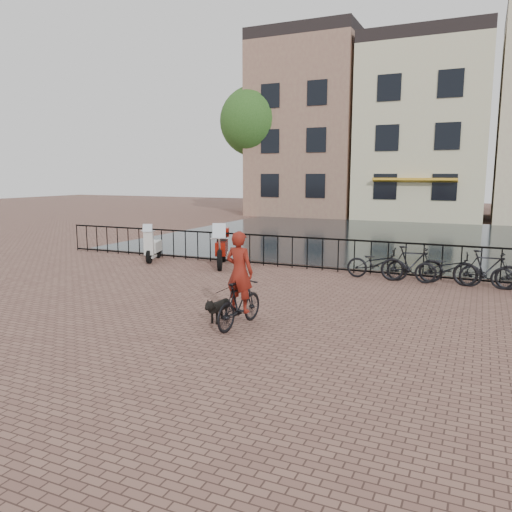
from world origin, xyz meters
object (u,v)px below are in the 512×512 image
at_px(cyclist, 239,285).
at_px(motorcycle, 222,243).
at_px(scooter, 153,241).
at_px(dog, 219,309).

relative_size(cyclist, motorcycle, 1.03).
bearing_deg(scooter, dog, -64.84).
bearing_deg(scooter, motorcycle, -18.30).
height_order(dog, motorcycle, motorcycle).
bearing_deg(motorcycle, dog, -86.01).
xyz_separation_m(cyclist, scooter, (-6.08, 5.58, -0.16)).
relative_size(dog, scooter, 0.52).
xyz_separation_m(dog, scooter, (-5.55, 5.45, 0.43)).
distance_m(dog, motorcycle, 6.29).
bearing_deg(dog, motorcycle, 122.93).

